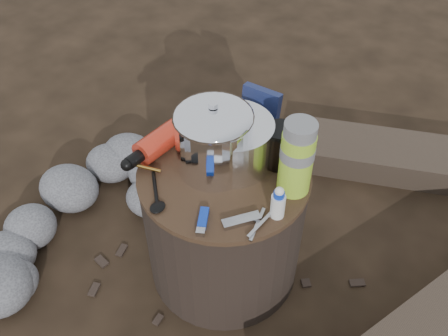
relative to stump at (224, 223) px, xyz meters
The scene contains 15 objects.
ground 0.23m from the stump, ahead, with size 60.00×60.00×0.00m, color black.
stump is the anchor object (origin of this frame).
rock_ring 0.55m from the stump, 168.67° to the right, with size 0.38×0.84×0.17m, color #5D5D62, non-canonical shape.
foil_windscreen 0.31m from the stump, 94.72° to the left, with size 0.23×0.23×0.14m, color silver.
camping_pot 0.34m from the stump, 168.86° to the left, with size 0.22×0.22×0.22m, color white.
fuel_bottle 0.34m from the stump, behind, with size 0.07×0.31×0.07m, color red, non-canonical shape.
thermos 0.40m from the stump, 14.74° to the left, with size 0.09×0.09×0.23m, color #A3D430.
travel_mug 0.34m from the stump, 46.58° to the left, with size 0.09×0.09×0.13m, color black.
stuff_sack 0.34m from the stump, 124.67° to the left, with size 0.15×0.12×0.10m, color gold.
food_pouch 0.38m from the stump, 91.53° to the left, with size 0.12×0.03×0.15m, color navy.
lighter 0.30m from the stump, 74.56° to the right, with size 0.02×0.09×0.02m, color #1135B9.
multitool 0.31m from the stump, 43.92° to the right, with size 0.03×0.10×0.01m, color #AFAFB3.
pot_grabber 0.32m from the stump, 33.54° to the right, with size 0.03×0.12×0.01m, color #AFAFB3, non-canonical shape.
spork 0.31m from the stump, 127.63° to the right, with size 0.03×0.15×0.01m, color black, non-canonical shape.
squeeze_bottle 0.35m from the stump, 16.46° to the right, with size 0.04×0.04×0.09m, color white.
Camera 1 is at (0.55, -0.86, 1.48)m, focal length 39.97 mm.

